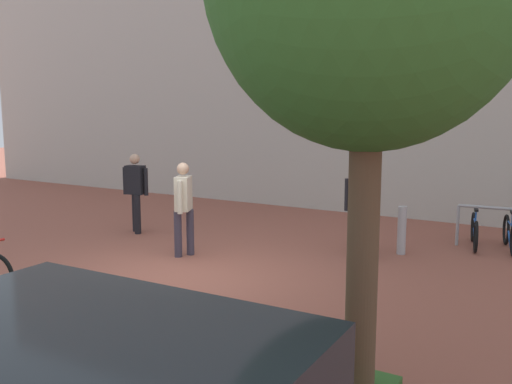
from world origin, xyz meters
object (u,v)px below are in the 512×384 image
person_suited_dark (136,188)px  person_suited_navy (361,203)px  person_shirt_blue (184,203)px  bollard_steel (402,230)px

person_suited_dark → person_suited_navy: size_ratio=1.00×
person_shirt_blue → bollard_steel: bearing=32.7°
bollard_steel → person_suited_dark: bearing=-168.1°
person_suited_navy → person_suited_dark: bearing=-171.9°
person_suited_navy → person_shirt_blue: bearing=-148.2°
person_suited_dark → person_suited_navy: same height
bollard_steel → person_suited_dark: 5.64m
person_suited_dark → person_shirt_blue: 2.34m
person_suited_dark → person_suited_navy: (4.86, 0.69, 0.00)m
person_shirt_blue → person_suited_navy: 3.23m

